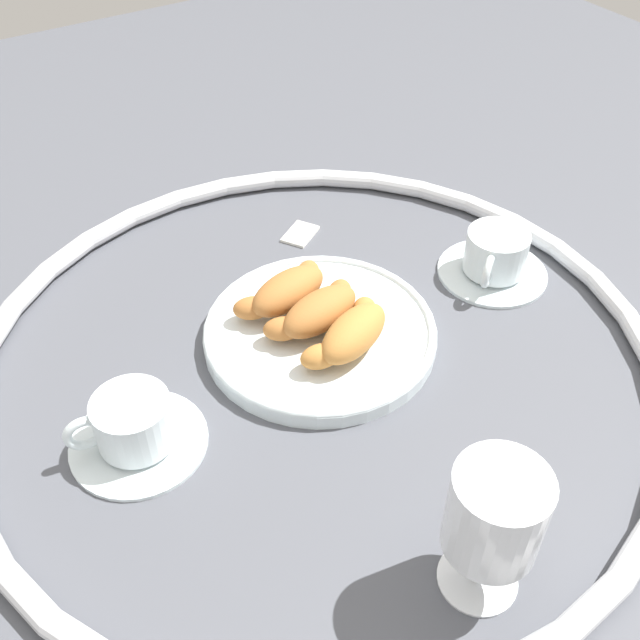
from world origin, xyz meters
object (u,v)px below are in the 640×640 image
croissant_large (351,333)px  croissant_small (318,311)px  juice_glass_left (495,517)px  coffee_cup_far (133,425)px  sugar_packet (300,233)px  pastry_plate (320,332)px  croissant_extra (286,291)px  coffee_cup_near (495,258)px

croissant_large → croissant_small: 0.05m
juice_glass_left → coffee_cup_far: bearing=122.8°
croissant_large → sugar_packet: bearing=71.9°
pastry_plate → croissant_extra: 0.06m
pastry_plate → croissant_large: croissant_large is taller
croissant_large → pastry_plate: bearing=102.9°
croissant_extra → coffee_cup_near: size_ratio=0.99×
croissant_small → coffee_cup_near: size_ratio=0.99×
coffee_cup_near → croissant_extra: bearing=165.2°
pastry_plate → sugar_packet: size_ratio=5.24×
croissant_large → juice_glass_left: (-0.05, -0.27, 0.05)m
coffee_cup_near → sugar_packet: coffee_cup_near is taller
coffee_cup_near → coffee_cup_far: same height
sugar_packet → croissant_small: bearing=-147.4°
croissant_extra → juice_glass_left: bearing=-95.0°
croissant_extra → sugar_packet: 0.17m
coffee_cup_near → juice_glass_left: bearing=-133.8°
coffee_cup_near → sugar_packet: bearing=128.5°
croissant_large → coffee_cup_near: 0.24m
croissant_small → croissant_extra: (-0.01, 0.05, 0.00)m
croissant_extra → sugar_packet: (0.10, 0.13, -0.04)m
croissant_small → coffee_cup_near: (0.24, -0.02, -0.01)m
juice_glass_left → croissant_large: bearing=78.6°
coffee_cup_near → juice_glass_left: size_ratio=0.97×
pastry_plate → croissant_small: (-0.00, 0.00, 0.03)m
juice_glass_left → sugar_packet: (0.13, 0.50, -0.09)m
croissant_small → coffee_cup_near: bearing=-4.5°
croissant_large → coffee_cup_near: bearing=7.2°
coffee_cup_near → pastry_plate: bearing=176.2°
juice_glass_left → sugar_packet: juice_glass_left is taller
coffee_cup_far → coffee_cup_near: bearing=1.3°
coffee_cup_near → coffee_cup_far: 0.48m
croissant_small → coffee_cup_far: 0.23m
croissant_large → croissant_small: bearing=102.8°
croissant_small → juice_glass_left: juice_glass_left is taller
croissant_extra → coffee_cup_far: size_ratio=0.99×
croissant_large → croissant_extra: 0.10m
pastry_plate → croissant_small: croissant_small is taller
croissant_large → coffee_cup_far: croissant_large is taller
pastry_plate → croissant_extra: size_ratio=1.95×
pastry_plate → croissant_large: bearing=-77.1°
sugar_packet → pastry_plate: bearing=-146.9°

